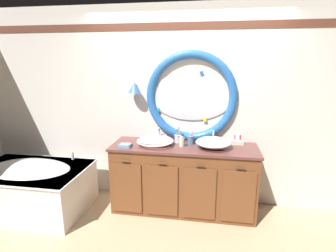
{
  "coord_description": "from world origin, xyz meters",
  "views": [
    {
      "loc": [
        0.36,
        -2.91,
        1.91
      ],
      "look_at": [
        -0.16,
        0.25,
        1.12
      ],
      "focal_mm": 28.54,
      "sensor_mm": 36.0,
      "label": 1
    }
  ],
  "objects_px": {
    "toothbrush_holder_left": "(178,138)",
    "folded_hand_towel": "(125,146)",
    "bathtub": "(31,185)",
    "sink_basin_left": "(155,141)",
    "sink_basin_right": "(213,142)",
    "soap_dispenser": "(182,142)",
    "toothbrush_holder_right": "(191,140)",
    "toiletry_basket": "(237,142)"
  },
  "relations": [
    {
      "from": "toothbrush_holder_left",
      "to": "toothbrush_holder_right",
      "type": "xyz_separation_m",
      "value": [
        0.17,
        -0.04,
        -0.0
      ]
    },
    {
      "from": "toiletry_basket",
      "to": "sink_basin_left",
      "type": "bearing_deg",
      "value": -168.02
    },
    {
      "from": "bathtub",
      "to": "toothbrush_holder_right",
      "type": "bearing_deg",
      "value": 11.97
    },
    {
      "from": "toiletry_basket",
      "to": "toothbrush_holder_right",
      "type": "bearing_deg",
      "value": -170.89
    },
    {
      "from": "toothbrush_holder_left",
      "to": "toothbrush_holder_right",
      "type": "bearing_deg",
      "value": -12.82
    },
    {
      "from": "soap_dispenser",
      "to": "folded_hand_towel",
      "type": "distance_m",
      "value": 0.7
    },
    {
      "from": "bathtub",
      "to": "sink_basin_right",
      "type": "distance_m",
      "value": 2.41
    },
    {
      "from": "bathtub",
      "to": "toothbrush_holder_right",
      "type": "xyz_separation_m",
      "value": [
        2.03,
        0.43,
        0.58
      ]
    },
    {
      "from": "sink_basin_left",
      "to": "toothbrush_holder_right",
      "type": "height_order",
      "value": "toothbrush_holder_right"
    },
    {
      "from": "toothbrush_holder_left",
      "to": "toothbrush_holder_right",
      "type": "distance_m",
      "value": 0.18
    },
    {
      "from": "sink_basin_right",
      "to": "toiletry_basket",
      "type": "relative_size",
      "value": 2.75
    },
    {
      "from": "sink_basin_left",
      "to": "toothbrush_holder_left",
      "type": "bearing_deg",
      "value": 31.56
    },
    {
      "from": "bathtub",
      "to": "toothbrush_holder_right",
      "type": "distance_m",
      "value": 2.15
    },
    {
      "from": "folded_hand_towel",
      "to": "toiletry_basket",
      "type": "xyz_separation_m",
      "value": [
        1.37,
        0.36,
        0.01
      ]
    },
    {
      "from": "sink_basin_right",
      "to": "toothbrush_holder_right",
      "type": "bearing_deg",
      "value": 156.49
    },
    {
      "from": "sink_basin_right",
      "to": "toothbrush_holder_left",
      "type": "height_order",
      "value": "toothbrush_holder_left"
    },
    {
      "from": "bathtub",
      "to": "sink_basin_left",
      "type": "xyz_separation_m",
      "value": [
        1.59,
        0.31,
        0.58
      ]
    },
    {
      "from": "soap_dispenser",
      "to": "folded_hand_towel",
      "type": "relative_size",
      "value": 0.91
    },
    {
      "from": "sink_basin_right",
      "to": "soap_dispenser",
      "type": "distance_m",
      "value": 0.38
    },
    {
      "from": "toothbrush_holder_right",
      "to": "soap_dispenser",
      "type": "distance_m",
      "value": 0.17
    },
    {
      "from": "bathtub",
      "to": "sink_basin_left",
      "type": "relative_size",
      "value": 3.13
    },
    {
      "from": "toiletry_basket",
      "to": "bathtub",
      "type": "bearing_deg",
      "value": -168.67
    },
    {
      "from": "sink_basin_left",
      "to": "folded_hand_towel",
      "type": "xyz_separation_m",
      "value": [
        -0.35,
        -0.15,
        -0.03
      ]
    },
    {
      "from": "bathtub",
      "to": "sink_basin_left",
      "type": "bearing_deg",
      "value": 10.91
    },
    {
      "from": "toothbrush_holder_left",
      "to": "folded_hand_towel",
      "type": "height_order",
      "value": "toothbrush_holder_left"
    },
    {
      "from": "toothbrush_holder_left",
      "to": "folded_hand_towel",
      "type": "distance_m",
      "value": 0.69
    },
    {
      "from": "sink_basin_left",
      "to": "toothbrush_holder_right",
      "type": "relative_size",
      "value": 2.32
    },
    {
      "from": "bathtub",
      "to": "toothbrush_holder_left",
      "type": "distance_m",
      "value": 2.0
    },
    {
      "from": "sink_basin_right",
      "to": "bathtub",
      "type": "bearing_deg",
      "value": -172.44
    },
    {
      "from": "folded_hand_towel",
      "to": "toiletry_basket",
      "type": "height_order",
      "value": "toiletry_basket"
    },
    {
      "from": "sink_basin_right",
      "to": "toothbrush_holder_left",
      "type": "relative_size",
      "value": 1.98
    },
    {
      "from": "sink_basin_left",
      "to": "soap_dispenser",
      "type": "relative_size",
      "value": 3.31
    },
    {
      "from": "toothbrush_holder_left",
      "to": "toothbrush_holder_right",
      "type": "relative_size",
      "value": 1.08
    },
    {
      "from": "sink_basin_right",
      "to": "toiletry_basket",
      "type": "distance_m",
      "value": 0.38
    },
    {
      "from": "bathtub",
      "to": "sink_basin_right",
      "type": "bearing_deg",
      "value": 7.56
    },
    {
      "from": "sink_basin_left",
      "to": "soap_dispenser",
      "type": "bearing_deg",
      "value": -1.38
    },
    {
      "from": "sink_basin_right",
      "to": "sink_basin_left",
      "type": "bearing_deg",
      "value": -180.0
    },
    {
      "from": "soap_dispenser",
      "to": "toiletry_basket",
      "type": "xyz_separation_m",
      "value": [
        0.69,
        0.23,
        -0.03
      ]
    },
    {
      "from": "soap_dispenser",
      "to": "sink_basin_left",
      "type": "bearing_deg",
      "value": 178.62
    },
    {
      "from": "sink_basin_left",
      "to": "toiletry_basket",
      "type": "height_order",
      "value": "toiletry_basket"
    },
    {
      "from": "toothbrush_holder_left",
      "to": "soap_dispenser",
      "type": "bearing_deg",
      "value": -66.98
    },
    {
      "from": "sink_basin_left",
      "to": "sink_basin_right",
      "type": "distance_m",
      "value": 0.72
    }
  ]
}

